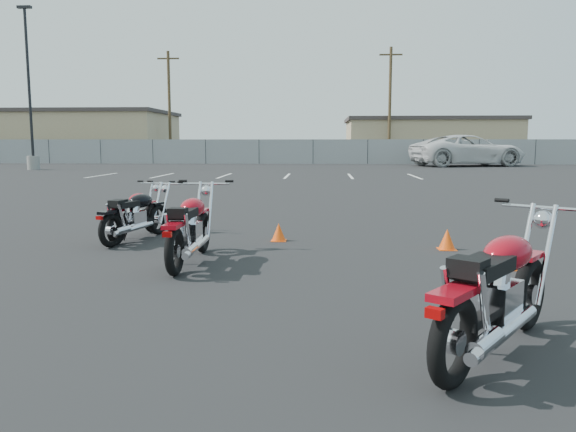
# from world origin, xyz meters

# --- Properties ---
(ground) EXTENTS (120.00, 120.00, 0.00)m
(ground) POSITION_xyz_m (0.00, 0.00, 0.00)
(ground) COLOR black
(ground) RESTS_ON ground
(motorcycle_front_red) EXTENTS (0.72, 1.85, 0.91)m
(motorcycle_front_red) POSITION_xyz_m (-2.48, 2.54, 0.41)
(motorcycle_front_red) COLOR black
(motorcycle_front_red) RESTS_ON ground
(motorcycle_second_black) EXTENTS (0.94, 1.87, 0.92)m
(motorcycle_second_black) POSITION_xyz_m (-2.38, 2.29, 0.42)
(motorcycle_second_black) COLOR black
(motorcycle_second_black) RESTS_ON ground
(motorcycle_third_red) EXTENTS (0.82, 2.13, 1.04)m
(motorcycle_third_red) POSITION_xyz_m (-1.10, 0.64, 0.47)
(motorcycle_third_red) COLOR black
(motorcycle_third_red) RESTS_ON ground
(motorcycle_rear_red) EXTENTS (1.68, 2.02, 1.09)m
(motorcycle_rear_red) POSITION_xyz_m (1.95, -2.43, 0.50)
(motorcycle_rear_red) COLOR black
(motorcycle_rear_red) RESTS_ON ground
(training_cone_near) EXTENTS (0.26, 0.26, 0.31)m
(training_cone_near) POSITION_xyz_m (2.52, 1.82, 0.16)
(training_cone_near) COLOR #FF510D
(training_cone_near) RESTS_ON ground
(training_cone_far) EXTENTS (0.27, 0.27, 0.32)m
(training_cone_far) POSITION_xyz_m (3.03, 0.54, 0.16)
(training_cone_far) COLOR #FF510D
(training_cone_far) RESTS_ON ground
(training_cone_extra) EXTENTS (0.25, 0.25, 0.29)m
(training_cone_extra) POSITION_xyz_m (-0.06, 2.41, 0.15)
(training_cone_extra) COLOR #FF510D
(training_cone_extra) RESTS_ON ground
(light_pole_west) EXTENTS (0.80, 0.70, 9.21)m
(light_pole_west) POSITION_xyz_m (-16.13, 25.25, 2.33)
(light_pole_west) COLOR gray
(light_pole_west) RESTS_ON ground
(chainlink_fence) EXTENTS (80.06, 0.06, 1.80)m
(chainlink_fence) POSITION_xyz_m (-0.00, 35.00, 0.90)
(chainlink_fence) COLOR gray
(chainlink_fence) RESTS_ON ground
(tan_building_west) EXTENTS (18.40, 10.40, 4.30)m
(tan_building_west) POSITION_xyz_m (-22.00, 42.00, 2.16)
(tan_building_west) COLOR tan
(tan_building_west) RESTS_ON ground
(tan_building_east) EXTENTS (14.40, 9.40, 3.70)m
(tan_building_east) POSITION_xyz_m (10.00, 44.00, 1.86)
(tan_building_east) COLOR tan
(tan_building_east) RESTS_ON ground
(utility_pole_b) EXTENTS (1.80, 0.24, 9.00)m
(utility_pole_b) POSITION_xyz_m (-12.00, 40.00, 4.69)
(utility_pole_b) COLOR #41311E
(utility_pole_b) RESTS_ON ground
(utility_pole_c) EXTENTS (1.80, 0.24, 9.00)m
(utility_pole_c) POSITION_xyz_m (6.00, 39.00, 4.69)
(utility_pole_c) COLOR #41311E
(utility_pole_c) RESTS_ON ground
(parking_line_stripes) EXTENTS (15.12, 4.00, 0.01)m
(parking_line_stripes) POSITION_xyz_m (-2.50, 20.00, 0.00)
(parking_line_stripes) COLOR silver
(parking_line_stripes) RESTS_ON ground
(white_van) EXTENTS (5.58, 9.27, 3.30)m
(white_van) POSITION_xyz_m (10.41, 31.86, 1.65)
(white_van) COLOR silver
(white_van) RESTS_ON ground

